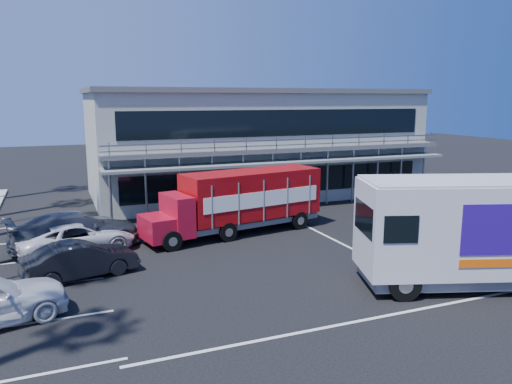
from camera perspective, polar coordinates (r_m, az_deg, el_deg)
name	(u,v)px	position (r m, az deg, el deg)	size (l,w,h in m)	color
ground	(318,257)	(21.67, 7.07, -7.37)	(120.00, 120.00, 0.00)	black
building	(253,142)	(35.55, -0.32, 5.77)	(22.40, 12.00, 7.30)	#A0A496
red_truck	(241,200)	(24.85, -1.75, -0.90)	(9.45, 3.79, 3.10)	#A20D22
white_van	(474,230)	(19.34, 23.63, -4.01)	(8.44, 5.17, 3.90)	silver
parked_car_b	(81,260)	(20.07, -19.38, -7.32)	(1.45, 4.17, 1.37)	black
parked_car_c	(77,238)	(23.14, -19.81, -4.98)	(2.29, 4.97, 1.38)	silver
parked_car_d	(76,231)	(23.83, -19.91, -4.20)	(2.31, 5.69, 1.65)	#2A2D38
parked_car_e	(74,224)	(25.86, -20.09, -3.40)	(1.62, 4.02, 1.37)	slate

